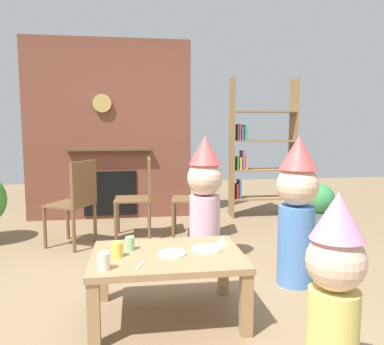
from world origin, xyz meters
name	(u,v)px	position (x,y,z in m)	size (l,w,h in m)	color
ground_plane	(180,294)	(0.00, 0.00, 0.00)	(12.00, 12.00, 0.00)	#846B4C
brick_fireplace_feature	(109,131)	(-0.66, 2.60, 1.19)	(2.20, 0.28, 2.40)	brown
bookshelf	(258,153)	(1.37, 2.40, 0.89)	(0.90, 0.28, 1.90)	olive
coffee_table	(168,263)	(-0.12, -0.33, 0.36)	(0.98, 0.70, 0.43)	#9E7A51
paper_cup_near_left	(104,261)	(-0.50, -0.56, 0.48)	(0.07, 0.07, 0.10)	silver
paper_cup_near_right	(117,250)	(-0.44, -0.35, 0.48)	(0.07, 0.07, 0.09)	#F2CC4C
paper_cup_center	(130,243)	(-0.36, -0.22, 0.47)	(0.06, 0.06, 0.09)	#8CD18C
paper_plate_front	(172,254)	(-0.09, -0.35, 0.43)	(0.18, 0.18, 0.01)	white
paper_plate_rear	(207,249)	(0.15, -0.29, 0.43)	(0.20, 0.20, 0.01)	white
birthday_cake_slice	(223,240)	(0.28, -0.18, 0.46)	(0.10, 0.10, 0.06)	#EAC68C
table_fork	(141,265)	(-0.29, -0.52, 0.43)	(0.15, 0.02, 0.01)	silver
child_with_cone_hat	(334,291)	(0.56, -1.20, 0.51)	(0.27, 0.27, 0.97)	#E0CC66
child_in_pink	(297,207)	(0.93, 0.06, 0.62)	(0.33, 0.33, 1.18)	#4C7FC6
child_by_the_chairs	(205,196)	(0.31, 0.65, 0.62)	(0.32, 0.32, 1.17)	#EAB2C6
dining_chair_left	(77,198)	(-0.92, 1.31, 0.51)	(0.54, 0.54, 0.90)	brown
dining_chair_middle	(141,193)	(-0.26, 1.56, 0.51)	(0.41, 0.41, 0.90)	brown
dining_chair_right	(198,193)	(0.37, 1.45, 0.51)	(0.45, 0.45, 0.90)	brown
potted_plant_tall	(319,204)	(1.86, 1.53, 0.32)	(0.36, 0.36, 0.57)	#4C5660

